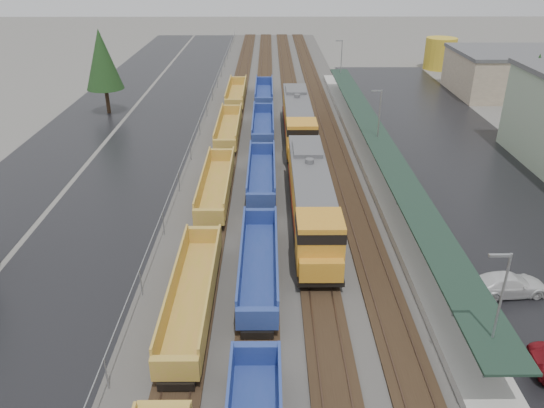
{
  "coord_description": "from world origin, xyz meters",
  "views": [
    {
      "loc": [
        -1.31,
        -0.18,
        20.3
      ],
      "look_at": [
        -1.08,
        37.45,
        2.0
      ],
      "focal_mm": 35.0,
      "sensor_mm": 36.0,
      "label": 1
    }
  ],
  "objects": [
    {
      "name": "ballast_strip",
      "position": [
        0.0,
        60.0,
        0.04
      ],
      "size": [
        20.0,
        160.0,
        0.08
      ],
      "primitive_type": "cube",
      "color": "#302D2B",
      "rests_on": "ground"
    },
    {
      "name": "well_string_blue",
      "position": [
        -2.0,
        30.02,
        1.12
      ],
      "size": [
        2.49,
        105.32,
        2.21
      ],
      "color": "navy",
      "rests_on": "ground"
    },
    {
      "name": "trackbed",
      "position": [
        -0.0,
        60.0,
        0.16
      ],
      "size": [
        14.6,
        160.0,
        0.22
      ],
      "color": "black",
      "rests_on": "ground"
    },
    {
      "name": "well_string_yellow",
      "position": [
        -6.0,
        34.81,
        1.12
      ],
      "size": [
        2.48,
        96.02,
        2.2
      ],
      "color": "#AC972F",
      "rests_on": "ground"
    },
    {
      "name": "west_road",
      "position": [
        -25.0,
        60.0,
        0.01
      ],
      "size": [
        9.0,
        160.0,
        0.02
      ],
      "primitive_type": "cube",
      "color": "black",
      "rests_on": "ground"
    },
    {
      "name": "locomotive_trail",
      "position": [
        2.0,
        58.4,
        2.46
      ],
      "size": [
        3.1,
        20.4,
        4.62
      ],
      "color": "black",
      "rests_on": "ground"
    },
    {
      "name": "tree_east",
      "position": [
        28.0,
        58.0,
        6.47
      ],
      "size": [
        4.4,
        4.4,
        10.0
      ],
      "color": "#332316",
      "rests_on": "ground"
    },
    {
      "name": "station_platform",
      "position": [
        9.5,
        50.01,
        0.73
      ],
      "size": [
        3.0,
        80.0,
        8.0
      ],
      "color": "#9E9B93",
      "rests_on": "ground"
    },
    {
      "name": "distant_hills",
      "position": [
        44.79,
        210.68,
        0.0
      ],
      "size": [
        301.0,
        140.0,
        25.2
      ],
      "color": "#485744",
      "rests_on": "ground"
    },
    {
      "name": "west_parking_lot",
      "position": [
        -15.0,
        60.0,
        0.01
      ],
      "size": [
        10.0,
        160.0,
        0.02
      ],
      "primitive_type": "cube",
      "color": "black",
      "rests_on": "ground"
    },
    {
      "name": "east_commuter_lot",
      "position": [
        19.0,
        50.0,
        0.01
      ],
      "size": [
        16.0,
        100.0,
        0.02
      ],
      "primitive_type": "cube",
      "color": "black",
      "rests_on": "ground"
    },
    {
      "name": "locomotive_lead",
      "position": [
        2.0,
        37.4,
        2.46
      ],
      "size": [
        3.1,
        20.4,
        4.62
      ],
      "color": "black",
      "rests_on": "ground"
    },
    {
      "name": "chainlink_fence",
      "position": [
        -9.5,
        58.44,
        1.61
      ],
      "size": [
        0.08,
        160.04,
        2.02
      ],
      "color": "gray",
      "rests_on": "ground"
    },
    {
      "name": "parked_car_east_c",
      "position": [
        14.1,
        28.14,
        0.72
      ],
      "size": [
        2.51,
        5.11,
        1.43
      ],
      "primitive_type": "imported",
      "rotation": [
        0.0,
        0.0,
        1.67
      ],
      "color": "silver",
      "rests_on": "ground"
    },
    {
      "name": "tree_west_far",
      "position": [
        -23.0,
        70.0,
        7.12
      ],
      "size": [
        4.84,
        4.84,
        11.0
      ],
      "color": "#332316",
      "rests_on": "ground"
    },
    {
      "name": "storage_tank",
      "position": [
        29.97,
        98.5,
        2.77
      ],
      "size": [
        5.55,
        5.55,
        5.55
      ],
      "primitive_type": "cylinder",
      "color": "gold",
      "rests_on": "ground"
    }
  ]
}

